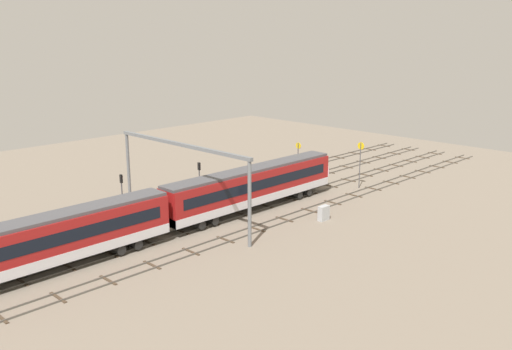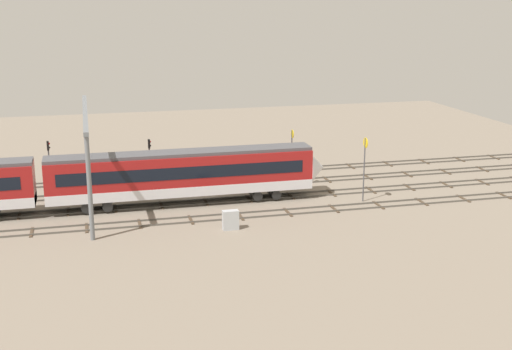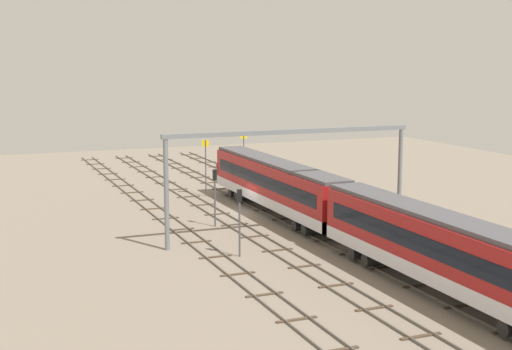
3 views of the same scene
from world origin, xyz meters
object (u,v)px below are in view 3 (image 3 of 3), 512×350
overhead_gantry (291,155)px  signal_light_trackside_departure (215,190)px  speed_sign_mid_trackside (206,161)px  signal_light_trackside_approach (239,213)px  relay_cabinet (339,195)px  speed_sign_near_foreground (244,150)px  train (338,211)px

overhead_gantry → signal_light_trackside_departure: overhead_gantry is taller
speed_sign_mid_trackside → signal_light_trackside_departure: 14.08m
overhead_gantry → signal_light_trackside_approach: size_ratio=4.22×
relay_cabinet → signal_light_trackside_approach: bearing=132.6°
speed_sign_mid_trackside → overhead_gantry: bearing=-178.1°
speed_sign_near_foreground → relay_cabinet: 14.74m
train → signal_light_trackside_departure: size_ratio=10.35×
overhead_gantry → signal_light_trackside_departure: (5.91, 4.27, -3.43)m
train → speed_sign_near_foreground: bearing=-6.5°
signal_light_trackside_approach → relay_cabinet: (14.69, -15.96, -2.38)m
speed_sign_mid_trackside → speed_sign_near_foreground: bearing=-50.4°
speed_sign_mid_trackside → train: bearing=-172.8°
overhead_gantry → signal_light_trackside_approach: (-3.71, 5.70, -3.42)m
train → signal_light_trackside_approach: train is taller
signal_light_trackside_approach → relay_cabinet: signal_light_trackside_approach is taller
train → speed_sign_near_foreground: (28.19, -3.22, 1.24)m
speed_sign_near_foreground → relay_cabinet: size_ratio=3.74×
speed_sign_mid_trackside → relay_cabinet: speed_sign_mid_trackside is taller
overhead_gantry → speed_sign_near_foreground: 25.34m
overhead_gantry → signal_light_trackside_departure: bearing=35.9°
train → overhead_gantry: size_ratio=2.44×
relay_cabinet → overhead_gantry: bearing=136.9°
speed_sign_near_foreground → speed_sign_mid_trackside: 7.98m
signal_light_trackside_departure → relay_cabinet: size_ratio=3.02×
signal_light_trackside_approach → speed_sign_mid_trackside: bearing=-12.3°
speed_sign_near_foreground → signal_light_trackside_departure: (-18.68, 9.78, -0.73)m
speed_sign_near_foreground → speed_sign_mid_trackside: (-5.08, 6.15, -0.24)m
speed_sign_mid_trackside → signal_light_trackside_approach: bearing=167.7°
train → signal_light_trackside_departure: train is taller
speed_sign_near_foreground → signal_light_trackside_approach: 30.45m
train → signal_light_trackside_departure: (9.52, 6.57, 0.51)m
train → relay_cabinet: bearing=-28.7°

